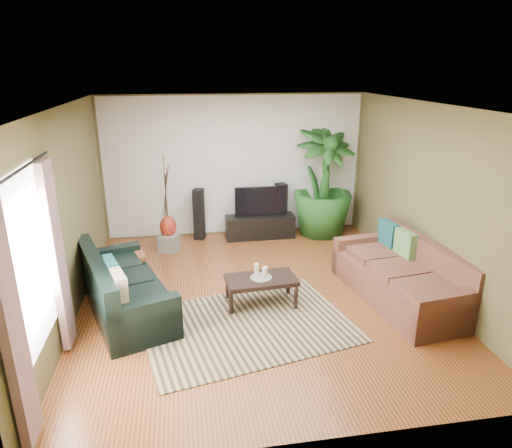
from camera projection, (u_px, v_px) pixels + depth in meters
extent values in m
plane|color=brown|center=(258.00, 296.00, 6.65)|extent=(5.50, 5.50, 0.00)
plane|color=white|center=(259.00, 106.00, 5.76)|extent=(5.50, 5.50, 0.00)
plane|color=brown|center=(235.00, 166.00, 8.76)|extent=(5.00, 0.00, 5.00)
plane|color=brown|center=(315.00, 309.00, 3.64)|extent=(5.00, 0.00, 5.00)
plane|color=brown|center=(66.00, 217.00, 5.82)|extent=(0.00, 5.50, 5.50)
plane|color=brown|center=(429.00, 200.00, 6.58)|extent=(0.00, 5.50, 5.50)
plane|color=white|center=(235.00, 166.00, 8.75)|extent=(4.90, 0.00, 4.90)
plane|color=white|center=(29.00, 265.00, 4.32)|extent=(0.00, 1.80, 1.80)
cube|color=gray|center=(12.00, 330.00, 3.71)|extent=(0.08, 0.35, 2.20)
cube|color=gray|center=(57.00, 258.00, 5.11)|extent=(0.08, 0.35, 2.20)
cylinder|color=black|center=(18.00, 171.00, 4.03)|extent=(0.03, 1.90, 0.03)
cube|color=black|center=(125.00, 283.00, 6.11)|extent=(1.50, 2.22, 0.85)
cube|color=brown|center=(400.00, 272.00, 6.44)|extent=(1.30, 2.34, 0.85)
cube|color=tan|center=(247.00, 325.00, 5.90)|extent=(2.94, 2.36, 0.01)
cube|color=black|center=(261.00, 291.00, 6.38)|extent=(1.01, 0.60, 0.40)
cylinder|color=gray|center=(261.00, 278.00, 6.32)|extent=(0.30, 0.30, 0.01)
cylinder|color=white|center=(256.00, 270.00, 6.30)|extent=(0.06, 0.06, 0.19)
cylinder|color=white|center=(264.00, 273.00, 6.26)|extent=(0.06, 0.06, 0.15)
cylinder|color=beige|center=(265.00, 271.00, 6.36)|extent=(0.06, 0.06, 0.12)
cube|color=black|center=(260.00, 227.00, 8.86)|extent=(1.33, 0.41, 0.44)
cube|color=black|center=(260.00, 201.00, 8.71)|extent=(0.97, 0.05, 0.57)
cube|color=black|center=(199.00, 214.00, 8.70)|extent=(0.24, 0.25, 0.99)
cube|color=black|center=(281.00, 209.00, 8.94)|extent=(0.24, 0.25, 1.03)
imported|color=#1C531B|center=(323.00, 183.00, 8.78)|extent=(1.45, 1.45, 2.09)
cylinder|color=black|center=(321.00, 226.00, 9.08)|extent=(0.39, 0.39, 0.30)
cube|color=gray|center=(169.00, 243.00, 8.23)|extent=(0.41, 0.41, 0.32)
ellipsoid|color=maroon|center=(168.00, 227.00, 8.13)|extent=(0.29, 0.29, 0.41)
cube|color=brown|center=(129.00, 269.00, 6.92)|extent=(0.58, 0.58, 0.51)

